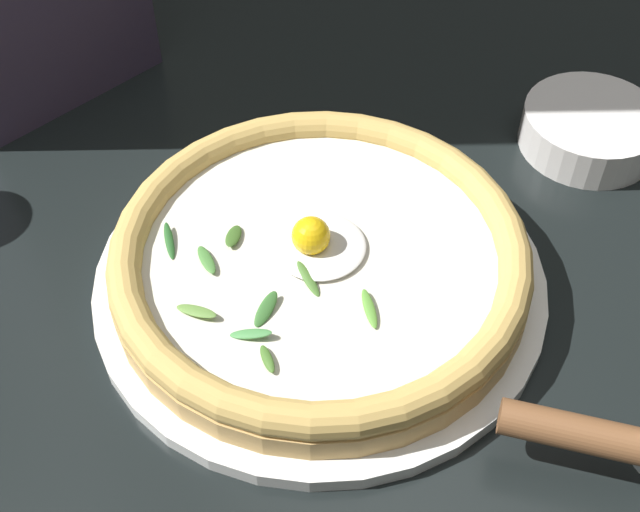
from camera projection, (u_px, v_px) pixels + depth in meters
name	position (u px, v px, depth m)	size (l,w,h in m)	color
ground_plane	(344.00, 309.00, 0.62)	(2.40, 2.40, 0.03)	black
pizza_plate	(320.00, 280.00, 0.61)	(0.32, 0.32, 0.01)	white
pizza	(320.00, 257.00, 0.59)	(0.29, 0.29, 0.05)	tan
side_bowl	(590.00, 129.00, 0.70)	(0.11, 0.11, 0.03)	white
pizza_cutter	(612.00, 440.00, 0.49)	(0.11, 0.12, 0.07)	silver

